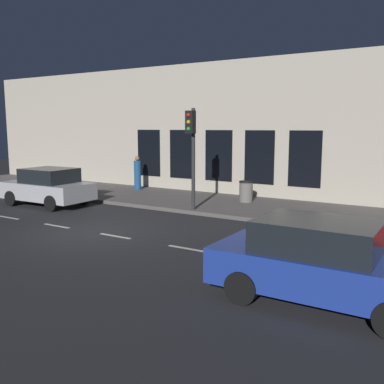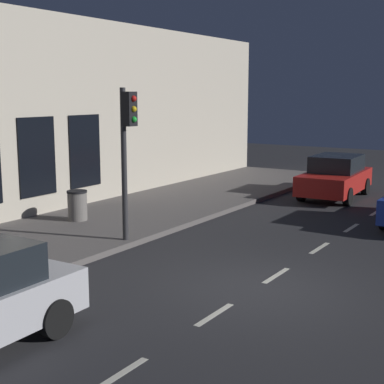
{
  "view_description": "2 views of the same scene",
  "coord_description": "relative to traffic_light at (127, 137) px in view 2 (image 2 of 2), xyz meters",
  "views": [
    {
      "loc": [
        -9.68,
        -9.76,
        3.29
      ],
      "look_at": [
        1.74,
        -2.68,
        1.27
      ],
      "focal_mm": 40.47,
      "sensor_mm": 36.0,
      "label": 1
    },
    {
      "loc": [
        -4.82,
        9.78,
        3.85
      ],
      "look_at": [
        2.53,
        -1.57,
        1.5
      ],
      "focal_mm": 53.04,
      "sensor_mm": 36.0,
      "label": 2
    }
  ],
  "objects": [
    {
      "name": "ground_plane",
      "position": [
        -4.18,
        1.16,
        -2.79
      ],
      "size": [
        60.0,
        60.0,
        0.0
      ],
      "primitive_type": "plane",
      "color": "#28282B"
    },
    {
      "name": "parked_car_2",
      "position": [
        -2.13,
        -9.54,
        -2.0
      ],
      "size": [
        2.06,
        4.21,
        1.58
      ],
      "rotation": [
        0.0,
        0.0,
        0.05
      ],
      "color": "red",
      "rests_on": "ground"
    },
    {
      "name": "lane_centre_line",
      "position": [
        -4.18,
        0.16,
        -2.79
      ],
      "size": [
        0.12,
        27.2,
        0.01
      ],
      "color": "beige",
      "rests_on": "ground"
    },
    {
      "name": "traffic_light",
      "position": [
        0.0,
        0.0,
        0.0
      ],
      "size": [
        0.49,
        0.32,
        3.85
      ],
      "color": "#2D2D30",
      "rests_on": "sidewalk"
    },
    {
      "name": "trash_bin",
      "position": [
        2.76,
        -1.0,
        -2.19
      ],
      "size": [
        0.59,
        0.59,
        0.89
      ],
      "color": "slate",
      "rests_on": "sidewalk"
    },
    {
      "name": "sidewalk",
      "position": [
        2.07,
        1.16,
        -2.71
      ],
      "size": [
        4.5,
        32.0,
        0.15
      ],
      "color": "#5B5654",
      "rests_on": "ground"
    }
  ]
}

